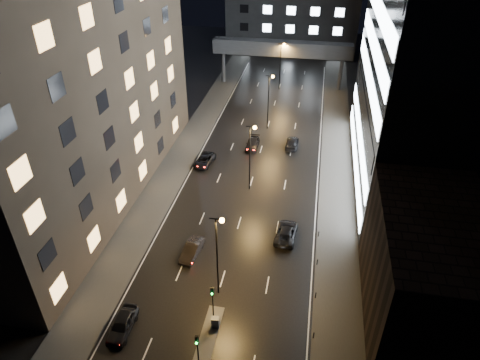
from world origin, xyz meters
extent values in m
plane|color=black|center=(0.00, 40.00, 0.00)|extent=(160.00, 160.00, 0.00)
cube|color=#383533|center=(-12.50, 35.00, 0.07)|extent=(5.00, 110.00, 0.15)
cube|color=#383533|center=(12.50, 35.00, 0.07)|extent=(5.00, 110.00, 0.15)
cube|color=#2D2319|center=(-22.50, 24.00, 20.00)|extent=(15.00, 48.00, 40.00)
cube|color=black|center=(20.00, 9.00, 6.00)|extent=(10.00, 18.00, 12.00)
cube|color=black|center=(25.00, 36.00, 22.50)|extent=(20.00, 36.00, 45.00)
cube|color=#333335|center=(0.00, 98.00, 12.50)|extent=(34.00, 14.00, 25.00)
cube|color=#333335|center=(0.00, 70.00, 8.50)|extent=(30.00, 3.00, 3.00)
cylinder|color=#333335|center=(-13.00, 70.00, 3.50)|extent=(0.80, 0.80, 7.00)
cylinder|color=#333335|center=(13.00, 70.00, 3.50)|extent=(0.80, 0.80, 7.00)
cube|color=#383533|center=(0.30, 2.00, 0.07)|extent=(1.60, 8.00, 0.15)
cylinder|color=black|center=(0.30, 4.50, 1.90)|extent=(0.12, 0.12, 3.50)
cube|color=black|center=(0.30, 4.50, 4.10)|extent=(0.28, 0.22, 0.90)
sphere|color=#0CFF33|center=(0.30, 4.36, 3.82)|extent=(0.18, 0.18, 0.18)
cylinder|color=black|center=(0.30, -1.00, 1.90)|extent=(0.12, 0.12, 3.50)
cube|color=black|center=(0.30, -1.00, 4.10)|extent=(0.28, 0.22, 0.90)
sphere|color=#0CFF33|center=(0.30, -1.14, 3.82)|extent=(0.18, 0.18, 0.18)
cylinder|color=black|center=(10.20, 4.00, 0.45)|extent=(0.12, 0.12, 0.90)
cylinder|color=black|center=(10.20, 9.00, 0.45)|extent=(0.12, 0.12, 0.90)
cylinder|color=black|center=(10.20, 14.00, 0.45)|extent=(0.12, 0.12, 0.90)
cylinder|color=black|center=(10.20, 19.00, 0.45)|extent=(0.12, 0.12, 0.90)
cylinder|color=black|center=(0.00, 8.00, 5.00)|extent=(0.18, 0.18, 10.00)
cylinder|color=black|center=(0.00, 8.00, 10.00)|extent=(1.20, 0.12, 0.12)
sphere|color=#FF9E38|center=(0.60, 8.00, 9.90)|extent=(0.50, 0.50, 0.50)
cylinder|color=black|center=(0.00, 28.00, 5.00)|extent=(0.18, 0.18, 10.00)
cylinder|color=black|center=(0.00, 28.00, 10.00)|extent=(1.20, 0.12, 0.12)
sphere|color=#FF9E38|center=(0.60, 28.00, 9.90)|extent=(0.50, 0.50, 0.50)
cylinder|color=black|center=(0.00, 48.00, 5.00)|extent=(0.18, 0.18, 10.00)
cylinder|color=black|center=(0.00, 48.00, 10.00)|extent=(1.20, 0.12, 0.12)
sphere|color=#FF9E38|center=(0.60, 48.00, 9.90)|extent=(0.50, 0.50, 0.50)
cylinder|color=black|center=(0.00, 68.00, 5.00)|extent=(0.18, 0.18, 10.00)
cylinder|color=black|center=(0.00, 68.00, 10.00)|extent=(1.20, 0.12, 0.12)
sphere|color=#FF9E38|center=(0.60, 68.00, 9.90)|extent=(0.50, 0.50, 0.50)
imported|color=black|center=(-8.06, 1.67, 0.80)|extent=(1.94, 4.73, 1.61)
imported|color=black|center=(-4.37, 13.12, 0.76)|extent=(2.12, 4.76, 1.52)
imported|color=black|center=(-8.15, 33.57, 0.70)|extent=(2.98, 5.31, 1.40)
imported|color=black|center=(-1.50, 40.28, 0.71)|extent=(2.05, 4.91, 1.42)
imported|color=black|center=(6.23, 18.28, 0.74)|extent=(2.78, 5.48, 1.48)
imported|color=black|center=(5.01, 41.89, 0.73)|extent=(2.13, 5.07, 1.46)
cube|color=#555557|center=(0.70, 3.58, 0.77)|extent=(0.77, 0.62, 1.23)
camera|label=1|loc=(8.04, -22.70, 35.07)|focal=32.00mm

